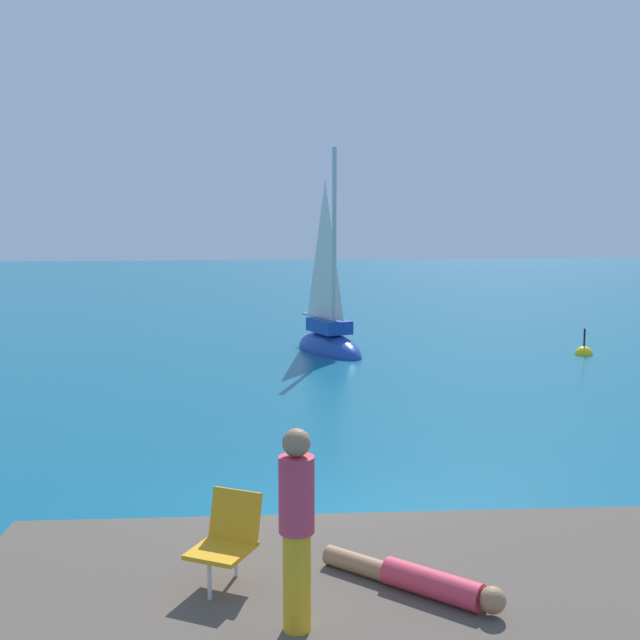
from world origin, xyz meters
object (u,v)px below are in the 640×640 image
object	(u,v)px
sailboat_near	(329,340)
person_sunbather	(419,580)
beach_chair	(228,535)
person_standing	(297,524)
marker_buoy	(584,354)

from	to	relation	value
sailboat_near	person_sunbather	distance (m)	18.63
sailboat_near	beach_chair	xyz separation A→B (m)	(-3.30, -18.16, 1.05)
person_sunbather	sailboat_near	bearing A→B (deg)	-51.65
sailboat_near	person_standing	xyz separation A→B (m)	(-2.77, -19.02, 1.47)
person_sunbather	person_standing	bearing A→B (deg)	66.83
person_standing	marker_buoy	world-z (taller)	person_standing
person_sunbather	person_standing	world-z (taller)	person_standing
person_sunbather	marker_buoy	bearing A→B (deg)	-76.29
sailboat_near	person_standing	world-z (taller)	sailboat_near
sailboat_near	marker_buoy	size ratio (longest dim) A/B	6.38
beach_chair	marker_buoy	distance (m)	20.17
sailboat_near	marker_buoy	bearing A→B (deg)	59.94
beach_chair	marker_buoy	world-z (taller)	beach_chair
beach_chair	marker_buoy	size ratio (longest dim) A/B	0.71
person_standing	marker_buoy	xyz separation A→B (m)	(10.83, 17.46, -1.86)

